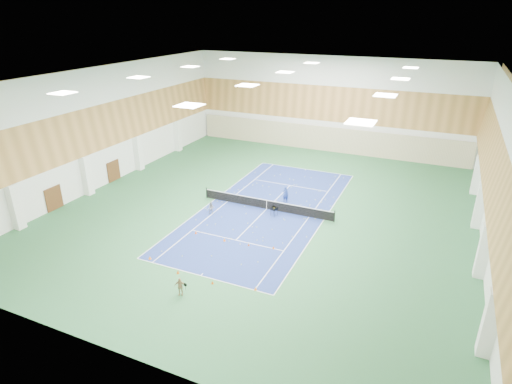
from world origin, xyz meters
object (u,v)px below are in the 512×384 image
tennis_net (267,204)px  child_court (211,208)px  ball_cart (274,211)px  coach (286,194)px  child_apron (180,286)px

tennis_net → child_court: (-4.20, -2.92, 0.02)m
child_court → ball_cart: size_ratio=1.30×
coach → child_apron: size_ratio=1.27×
tennis_net → ball_cart: tennis_net is taller
child_court → ball_cart: child_court is taller
coach → ball_cart: coach is taller
coach → ball_cart: bearing=90.8°
tennis_net → child_apron: child_apron is taller
child_court → child_apron: bearing=-101.3°
ball_cart → tennis_net: bearing=158.1°
child_court → ball_cart: (5.34, 1.92, -0.13)m
coach → ball_cart: 3.26m
coach → tennis_net: bearing=64.1°
coach → child_apron: (-1.12, -16.50, -0.17)m
coach → child_apron: 16.54m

